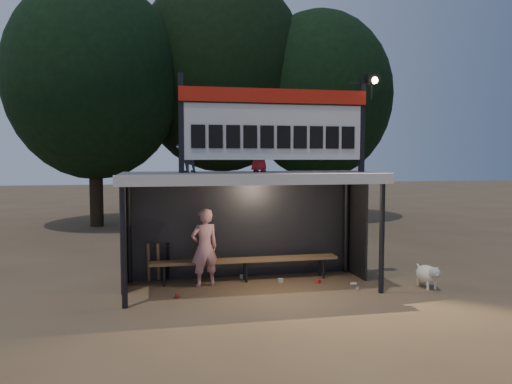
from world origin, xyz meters
The scene contains 13 objects.
ground centered at (0.00, 0.00, 0.00)m, with size 80.00×80.00×0.00m, color brown.
player centered at (-0.89, 0.30, 0.79)m, with size 0.58×0.38×1.59m, color silver.
child_a centered at (-1.26, 0.15, 2.78)m, with size 0.45×0.35×0.93m, color slate.
child_b centered at (0.21, 0.13, 2.76)m, with size 0.43×0.28×0.87m, color maroon.
dugout_shelter centered at (0.00, 0.24, 1.85)m, with size 5.10×2.08×2.32m.
scoreboard_assembly centered at (0.56, -0.01, 3.32)m, with size 4.10×0.27×1.99m.
bench centered at (0.00, 0.55, 0.43)m, with size 4.00×0.35×0.48m.
tree_left centered at (-4.00, 10.00, 5.51)m, with size 6.46×6.46×9.27m.
tree_mid centered at (1.00, 11.50, 6.17)m, with size 7.22×7.22×10.36m.
tree_right centered at (5.00, 10.50, 5.19)m, with size 6.08×6.08×8.72m.
dog centered at (3.48, -0.75, 0.28)m, with size 0.36×0.81×0.49m.
bats centered at (-1.81, 0.82, 0.43)m, with size 0.47×0.32×0.84m.
litter centered at (0.80, -0.01, 0.04)m, with size 3.69×1.49×0.08m.
Camera 1 is at (-1.89, -9.69, 2.62)m, focal length 35.00 mm.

